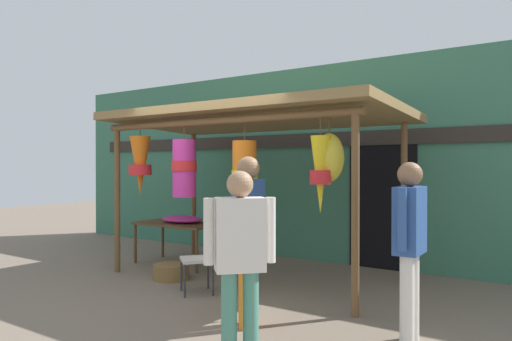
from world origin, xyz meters
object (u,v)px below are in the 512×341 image
Objects in this scene: display_table at (178,226)px; flower_heap_on_table at (182,219)px; wicker_basket_by_table at (171,272)px; shopper_by_bananas at (410,236)px; folding_chair at (203,254)px; vendor_in_orange at (240,252)px; customer_foreground at (248,225)px.

display_table is 0.14m from flower_heap_on_table.
shopper_by_bananas is at bearing -8.77° from wicker_basket_by_table.
wicker_basket_by_table is at bearing 160.66° from folding_chair.
folding_chair is 1.00m from wicker_basket_by_table.
customer_foreground is (-0.53, 0.87, 0.09)m from vendor_in_orange.
folding_chair is at bearing -36.99° from display_table.
vendor_in_orange reaches higher than display_table.
display_table is 3.33m from customer_foreground.
folding_chair is 2.79m from shopper_by_bananas.
customer_foreground is at bearing -35.23° from flower_heap_on_table.
vendor_in_orange is at bearing -58.82° from customer_foreground.
vendor_in_orange is at bearing -126.32° from shopper_by_bananas.
vendor_in_orange is (2.62, -1.89, 0.84)m from wicker_basket_by_table.
folding_chair reaches higher than wicker_basket_by_table.
customer_foreground is at bearing -162.80° from shopper_by_bananas.
vendor_in_orange reaches higher than folding_chair.
folding_chair is (1.44, -1.17, -0.26)m from flower_heap_on_table.
customer_foreground reaches higher than flower_heap_on_table.
customer_foreground is at bearing -34.16° from display_table.
display_table is 1.90m from folding_chair.
folding_chair is 0.48× the size of customer_foreground.
flower_heap_on_table is at bearing 139.23° from vendor_in_orange.
vendor_in_orange is (3.20, -2.76, 0.19)m from flower_heap_on_table.
shopper_by_bananas is at bearing 53.68° from vendor_in_orange.
folding_chair is 1.52m from customer_foreground.
shopper_by_bananas is at bearing -5.27° from folding_chair.
wicker_basket_by_table is 2.51m from customer_foreground.
vendor_in_orange is 0.92× the size of customer_foreground.
flower_heap_on_table is 4.23m from vendor_in_orange.
wicker_basket_by_table is 3.34m from vendor_in_orange.
vendor_in_orange is at bearing -40.77° from flower_heap_on_table.
display_table is at bearing 145.84° from customer_foreground.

